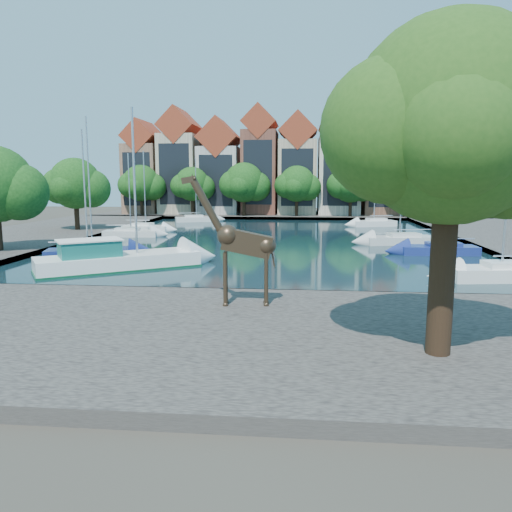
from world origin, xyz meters
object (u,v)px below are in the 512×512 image
(plane_tree, at_px, (455,129))
(sailboat_right_a, at_px, (502,270))
(giraffe_statue, at_px, (240,242))
(sailboat_left_a, at_px, (88,258))
(motorsailer, at_px, (113,258))

(plane_tree, height_order, sailboat_right_a, plane_tree)
(giraffe_statue, xyz_separation_m, sailboat_left_a, (-12.24, 11.48, -2.76))
(giraffe_statue, distance_m, sailboat_left_a, 17.01)
(plane_tree, xyz_separation_m, motorsailer, (-17.22, 15.77, -6.77))
(plane_tree, height_order, motorsailer, plane_tree)
(plane_tree, height_order, giraffe_statue, plane_tree)
(giraffe_statue, xyz_separation_m, motorsailer, (-9.84, 10.07, -2.45))
(motorsailer, height_order, sailboat_left_a, motorsailer)
(sailboat_left_a, height_order, sailboat_right_a, sailboat_right_a)
(motorsailer, distance_m, sailboat_left_a, 2.80)
(giraffe_statue, relative_size, sailboat_right_a, 0.57)
(motorsailer, relative_size, sailboat_right_a, 1.06)
(motorsailer, bearing_deg, giraffe_statue, -45.65)
(plane_tree, bearing_deg, motorsailer, 137.52)
(sailboat_left_a, bearing_deg, plane_tree, -41.21)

